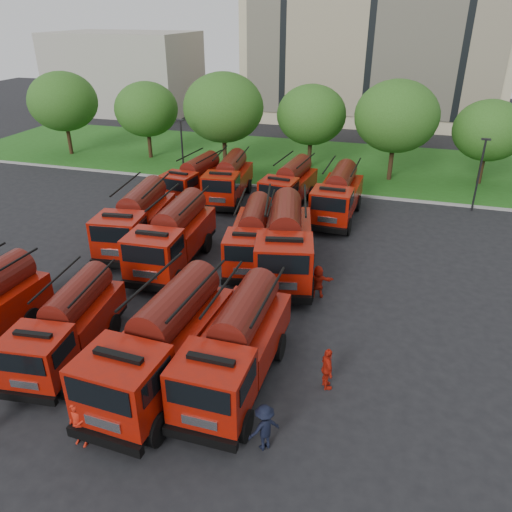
{
  "coord_description": "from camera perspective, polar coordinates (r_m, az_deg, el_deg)",
  "views": [
    {
      "loc": [
        6.74,
        -18.68,
        12.9
      ],
      "look_at": [
        0.45,
        2.56,
        1.8
      ],
      "focal_mm": 35.0,
      "sensor_mm": 36.0,
      "label": 1
    }
  ],
  "objects": [
    {
      "name": "firefighter_2",
      "position": [
        19.69,
        7.97,
        -14.63
      ],
      "size": [
        0.96,
        1.17,
        1.74
      ],
      "primitive_type": "imported",
      "rotation": [
        0.0,
        0.0,
        2.01
      ],
      "color": "#B31D0D",
      "rests_on": "ground"
    },
    {
      "name": "lamp_post_1",
      "position": [
        37.62,
        24.2,
        8.87
      ],
      "size": [
        0.6,
        0.25,
        5.11
      ],
      "color": "black",
      "rests_on": "ground"
    },
    {
      "name": "fire_truck_11",
      "position": [
        33.96,
        9.33,
        6.9
      ],
      "size": [
        2.82,
        7.26,
        3.27
      ],
      "rotation": [
        0.0,
        0.0,
        -0.03
      ],
      "color": "black",
      "rests_on": "ground"
    },
    {
      "name": "firefighter_0",
      "position": [
        18.47,
        -19.22,
        -19.6
      ],
      "size": [
        0.66,
        0.5,
        1.75
      ],
      "primitive_type": "imported",
      "rotation": [
        0.0,
        0.0,
        -0.05
      ],
      "color": "#B31D0D",
      "rests_on": "ground"
    },
    {
      "name": "fire_truck_3",
      "position": [
        18.77,
        -2.26,
        -10.21
      ],
      "size": [
        2.75,
        7.27,
        3.29
      ],
      "rotation": [
        0.0,
        0.0,
        -0.01
      ],
      "color": "black",
      "rests_on": "ground"
    },
    {
      "name": "fire_truck_4",
      "position": [
        30.23,
        -13.46,
        4.11
      ],
      "size": [
        3.48,
        7.68,
        3.37
      ],
      "rotation": [
        0.0,
        0.0,
        0.13
      ],
      "color": "black",
      "rests_on": "ground"
    },
    {
      "name": "fire_truck_9",
      "position": [
        37.0,
        -3.15,
        8.76
      ],
      "size": [
        3.07,
        7.08,
        3.13
      ],
      "rotation": [
        0.0,
        0.0,
        0.1
      ],
      "color": "black",
      "rests_on": "ground"
    },
    {
      "name": "apartment_building",
      "position": [
        66.79,
        13.81,
        25.61
      ],
      "size": [
        30.0,
        14.18,
        25.0
      ],
      "color": "beige",
      "rests_on": "ground"
    },
    {
      "name": "lawn",
      "position": [
        46.98,
        7.75,
        10.52
      ],
      "size": [
        70.0,
        16.0,
        0.12
      ],
      "primitive_type": "cube",
      "color": "#204D14",
      "rests_on": "ground"
    },
    {
      "name": "fire_truck_5",
      "position": [
        27.54,
        -9.46,
        2.27
      ],
      "size": [
        3.03,
        7.59,
        3.4
      ],
      "rotation": [
        0.0,
        0.0,
        0.05
      ],
      "color": "black",
      "rests_on": "ground"
    },
    {
      "name": "tree_2",
      "position": [
        43.46,
        -3.74,
        16.57
      ],
      "size": [
        6.72,
        6.72,
        8.22
      ],
      "color": "#382314",
      "rests_on": "ground"
    },
    {
      "name": "tree_0",
      "position": [
        51.59,
        -21.2,
        16.14
      ],
      "size": [
        6.3,
        6.3,
        7.7
      ],
      "color": "#382314",
      "rests_on": "ground"
    },
    {
      "name": "curb",
      "position": [
        39.35,
        5.78,
        7.45
      ],
      "size": [
        70.0,
        0.3,
        0.14
      ],
      "primitive_type": "cube",
      "color": "gray",
      "rests_on": "ground"
    },
    {
      "name": "tree_1",
      "position": [
        48.21,
        -12.42,
        16.06
      ],
      "size": [
        5.71,
        5.71,
        6.98
      ],
      "color": "#382314",
      "rests_on": "ground"
    },
    {
      "name": "tree_3",
      "position": [
        44.15,
        6.35,
        15.74
      ],
      "size": [
        5.88,
        5.88,
        7.19
      ],
      "color": "#382314",
      "rests_on": "ground"
    },
    {
      "name": "fire_truck_6",
      "position": [
        27.46,
        -0.31,
        2.26
      ],
      "size": [
        3.48,
        7.18,
        3.13
      ],
      "rotation": [
        0.0,
        0.0,
        0.17
      ],
      "color": "black",
      "rests_on": "ground"
    },
    {
      "name": "side_building",
      "position": [
        73.08,
        -14.66,
        19.62
      ],
      "size": [
        18.0,
        12.0,
        10.0
      ],
      "primitive_type": "cube",
      "color": "#A29C90",
      "rests_on": "ground"
    },
    {
      "name": "fire_truck_2",
      "position": [
        19.04,
        -10.64,
        -9.68
      ],
      "size": [
        3.23,
        7.91,
        3.53
      ],
      "rotation": [
        0.0,
        0.0,
        -0.06
      ],
      "color": "black",
      "rests_on": "ground"
    },
    {
      "name": "fire_truck_7",
      "position": [
        26.34,
        3.34,
        1.7
      ],
      "size": [
        4.33,
        8.35,
        3.62
      ],
      "rotation": [
        0.0,
        0.0,
        0.21
      ],
      "color": "black",
      "rests_on": "ground"
    },
    {
      "name": "firefighter_4",
      "position": [
        25.67,
        -17.43,
        -4.92
      ],
      "size": [
        0.94,
        0.92,
        1.63
      ],
      "primitive_type": "imported",
      "rotation": [
        0.0,
        0.0,
        2.42
      ],
      "color": "black",
      "rests_on": "ground"
    },
    {
      "name": "fire_truck_8",
      "position": [
        37.57,
        -7.07,
        8.72
      ],
      "size": [
        2.93,
        6.66,
        2.94
      ],
      "rotation": [
        0.0,
        0.0,
        -0.11
      ],
      "color": "black",
      "rests_on": "ground"
    },
    {
      "name": "fire_truck_1",
      "position": [
        21.53,
        -20.65,
        -7.4
      ],
      "size": [
        2.92,
        6.63,
        2.93
      ],
      "rotation": [
        0.0,
        0.0,
        0.11
      ],
      "color": "black",
      "rests_on": "ground"
    },
    {
      "name": "tree_4",
      "position": [
        41.9,
        15.76,
        15.11
      ],
      "size": [
        6.55,
        6.55,
        8.01
      ],
      "color": "#382314",
      "rests_on": "ground"
    },
    {
      "name": "lamp_post_0",
      "position": [
        40.84,
        -8.44,
        12.16
      ],
      "size": [
        0.6,
        0.25,
        5.11
      ],
      "color": "black",
      "rests_on": "ground"
    },
    {
      "name": "fire_truck_10",
      "position": [
        35.89,
        3.82,
        8.11
      ],
      "size": [
        3.02,
        6.93,
        3.06
      ],
      "rotation": [
        0.0,
        0.0,
        -0.1
      ],
      "color": "black",
      "rests_on": "ground"
    },
    {
      "name": "tree_5",
      "position": [
        43.49,
        25.09,
        12.86
      ],
      "size": [
        5.46,
        5.46,
        6.68
      ],
      "color": "#382314",
      "rests_on": "ground"
    },
    {
      "name": "firefighter_5",
      "position": [
        25.04,
        6.97,
        -4.61
      ],
      "size": [
        1.69,
        1.05,
        1.69
      ],
      "primitive_type": "imported",
      "rotation": [
        0.0,
        0.0,
        3.4
      ],
      "color": "#B31D0D",
      "rests_on": "ground"
    },
    {
      "name": "firefighter_3",
      "position": [
        17.47,
        0.95,
        -20.97
      ],
      "size": [
        1.19,
        1.19,
        1.72
      ],
      "primitive_type": "imported",
      "rotation": [
        0.0,
        0.0,
        3.92
      ],
      "color": "black",
      "rests_on": "ground"
    },
    {
      "name": "ground",
      "position": [
        23.68,
        -2.82,
        -6.43
      ],
      "size": [
        140.0,
        140.0,
        0.0
      ],
      "primitive_type": "plane",
      "color": "black",
      "rests_on": "ground"
    }
  ]
}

